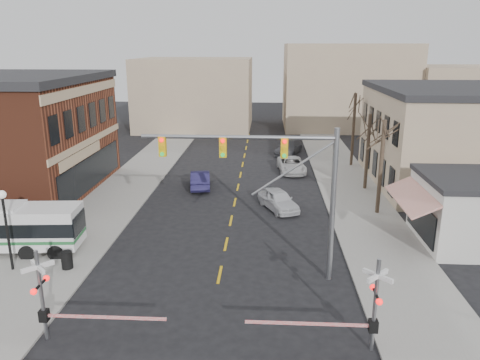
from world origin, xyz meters
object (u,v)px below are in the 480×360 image
object	(u,v)px
pedestrian_near	(58,230)
pedestrian_far	(66,224)
traffic_signal_mast	(280,173)
rr_crossing_east	(364,306)
car_a	(278,200)
car_c	(291,165)
car_b	(200,179)
trash_bin	(67,260)
rr_crossing_west	(52,297)
car_d	(289,147)
street_lamp	(5,214)

from	to	relation	value
pedestrian_near	pedestrian_far	distance (m)	1.44
traffic_signal_mast	rr_crossing_east	distance (m)	7.70
car_a	car_c	size ratio (longest dim) A/B	0.86
rr_crossing_east	pedestrian_near	xyz separation A→B (m)	(-16.36, 9.03, -0.86)
traffic_signal_mast	rr_crossing_east	bearing A→B (deg)	-61.34
traffic_signal_mast	pedestrian_far	xyz separation A→B (m)	(-13.28, 4.54, -4.82)
rr_crossing_east	car_c	world-z (taller)	rr_crossing_east
car_b	car_c	distance (m)	9.79
trash_bin	pedestrian_far	xyz separation A→B (m)	(-1.87, 4.35, 0.30)
rr_crossing_east	car_a	distance (m)	16.90
traffic_signal_mast	rr_crossing_west	distance (m)	11.65
rr_crossing_west	pedestrian_near	world-z (taller)	rr_crossing_west
rr_crossing_west	trash_bin	xyz separation A→B (m)	(-2.09, 6.10, -1.37)
car_a	car_b	xyz separation A→B (m)	(-6.57, 5.20, 0.00)
car_d	pedestrian_far	world-z (taller)	pedestrian_far
street_lamp	pedestrian_far	xyz separation A→B (m)	(1.05, 4.65, -2.40)
rr_crossing_west	rr_crossing_east	world-z (taller)	same
rr_crossing_west	car_b	world-z (taller)	rr_crossing_west
traffic_signal_mast	car_b	distance (m)	17.81
rr_crossing_west	car_a	bearing A→B (deg)	60.02
rr_crossing_west	car_b	size ratio (longest dim) A/B	1.22
traffic_signal_mast	trash_bin	distance (m)	12.51
car_b	car_d	bearing A→B (deg)	-129.61
car_b	rr_crossing_west	bearing A→B (deg)	74.11
trash_bin	car_d	xyz separation A→B (m)	(13.27, 29.00, 0.15)
street_lamp	trash_bin	xyz separation A→B (m)	(2.92, 0.30, -2.70)
car_c	car_a	bearing A→B (deg)	-102.98
traffic_signal_mast	car_d	xyz separation A→B (m)	(1.86, 29.20, -4.97)
pedestrian_near	trash_bin	bearing A→B (deg)	-155.00
rr_crossing_east	pedestrian_far	world-z (taller)	rr_crossing_east
traffic_signal_mast	pedestrian_near	distance (m)	14.27
street_lamp	pedestrian_far	bearing A→B (deg)	77.33
traffic_signal_mast	trash_bin	bearing A→B (deg)	179.03
trash_bin	car_d	bearing A→B (deg)	65.41
car_b	pedestrian_near	distance (m)	14.48
street_lamp	trash_bin	world-z (taller)	street_lamp
car_d	car_c	bearing A→B (deg)	-72.30
car_d	car_a	bearing A→B (deg)	-76.54
car_b	car_c	xyz separation A→B (m)	(8.08, 5.53, -0.04)
pedestrian_near	car_b	bearing A→B (deg)	-33.61
trash_bin	car_a	size ratio (longest dim) A/B	0.22
car_c	car_d	size ratio (longest dim) A/B	0.99
car_d	rr_crossing_east	bearing A→B (deg)	-69.37
car_b	pedestrian_near	xyz separation A→B (m)	(-6.83, -12.76, 0.36)
traffic_signal_mast	car_d	distance (m)	29.67
rr_crossing_east	car_d	bearing A→B (deg)	92.22
car_a	pedestrian_near	distance (m)	15.39
rr_crossing_west	trash_bin	distance (m)	6.59
car_a	car_b	size ratio (longest dim) A/B	0.97
traffic_signal_mast	car_b	world-z (taller)	traffic_signal_mast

